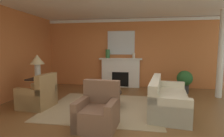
{
  "coord_description": "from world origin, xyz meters",
  "views": [
    {
      "loc": [
        0.51,
        -4.42,
        1.63
      ],
      "look_at": [
        -0.38,
        1.1,
        1.0
      ],
      "focal_mm": 28.23,
      "sensor_mm": 36.0,
      "label": 1
    }
  ],
  "objects_px": {
    "armchair_facing_fireplace": "(98,113)",
    "potted_plant": "(185,80)",
    "mantel_mirror": "(121,43)",
    "vase_mantel_right": "(134,56)",
    "fireplace": "(121,73)",
    "coffee_table": "(104,95)",
    "vase_mantel_left": "(108,54)",
    "armchair_near_window": "(38,97)",
    "sofa": "(167,100)",
    "table_lamp": "(37,62)",
    "side_table": "(38,88)"
  },
  "relations": [
    {
      "from": "coffee_table",
      "to": "vase_mantel_left",
      "type": "xyz_separation_m",
      "value": [
        -0.38,
        2.68,
        1.08
      ]
    },
    {
      "from": "armchair_near_window",
      "to": "side_table",
      "type": "distance_m",
      "value": 0.79
    },
    {
      "from": "mantel_mirror",
      "to": "coffee_table",
      "type": "relative_size",
      "value": 1.15
    },
    {
      "from": "side_table",
      "to": "potted_plant",
      "type": "height_order",
      "value": "potted_plant"
    },
    {
      "from": "vase_mantel_left",
      "to": "potted_plant",
      "type": "bearing_deg",
      "value": -12.17
    },
    {
      "from": "fireplace",
      "to": "vase_mantel_left",
      "type": "xyz_separation_m",
      "value": [
        -0.55,
        -0.05,
        0.83
      ]
    },
    {
      "from": "vase_mantel_left",
      "to": "potted_plant",
      "type": "relative_size",
      "value": 0.44
    },
    {
      "from": "armchair_facing_fireplace",
      "to": "coffee_table",
      "type": "xyz_separation_m",
      "value": [
        -0.14,
        1.26,
        0.03
      ]
    },
    {
      "from": "mantel_mirror",
      "to": "vase_mantel_right",
      "type": "height_order",
      "value": "mantel_mirror"
    },
    {
      "from": "sofa",
      "to": "mantel_mirror",
      "type": "bearing_deg",
      "value": 118.11
    },
    {
      "from": "sofa",
      "to": "armchair_facing_fireplace",
      "type": "bearing_deg",
      "value": -141.45
    },
    {
      "from": "sofa",
      "to": "table_lamp",
      "type": "relative_size",
      "value": 2.94
    },
    {
      "from": "armchair_near_window",
      "to": "vase_mantel_left",
      "type": "xyz_separation_m",
      "value": [
        1.41,
        2.98,
        1.11
      ]
    },
    {
      "from": "potted_plant",
      "to": "armchair_facing_fireplace",
      "type": "bearing_deg",
      "value": -126.84
    },
    {
      "from": "mantel_mirror",
      "to": "coffee_table",
      "type": "bearing_deg",
      "value": -93.36
    },
    {
      "from": "vase_mantel_right",
      "to": "potted_plant",
      "type": "xyz_separation_m",
      "value": [
        1.89,
        -0.65,
        -0.85
      ]
    },
    {
      "from": "armchair_facing_fireplace",
      "to": "table_lamp",
      "type": "distance_m",
      "value": 3.0
    },
    {
      "from": "mantel_mirror",
      "to": "vase_mantel_left",
      "type": "distance_m",
      "value": 0.74
    },
    {
      "from": "mantel_mirror",
      "to": "vase_mantel_right",
      "type": "xyz_separation_m",
      "value": [
        0.55,
        -0.17,
        -0.54
      ]
    },
    {
      "from": "potted_plant",
      "to": "vase_mantel_left",
      "type": "bearing_deg",
      "value": 167.83
    },
    {
      "from": "armchair_facing_fireplace",
      "to": "coffee_table",
      "type": "relative_size",
      "value": 0.95
    },
    {
      "from": "side_table",
      "to": "table_lamp",
      "type": "height_order",
      "value": "table_lamp"
    },
    {
      "from": "sofa",
      "to": "armchair_near_window",
      "type": "bearing_deg",
      "value": -175.39
    },
    {
      "from": "side_table",
      "to": "table_lamp",
      "type": "xyz_separation_m",
      "value": [
        0.0,
        0.0,
        0.82
      ]
    },
    {
      "from": "armchair_facing_fireplace",
      "to": "sofa",
      "type": "bearing_deg",
      "value": 38.55
    },
    {
      "from": "vase_mantel_right",
      "to": "vase_mantel_left",
      "type": "relative_size",
      "value": 0.6
    },
    {
      "from": "sofa",
      "to": "armchair_facing_fireplace",
      "type": "xyz_separation_m",
      "value": [
        -1.56,
        -1.24,
        0.01
      ]
    },
    {
      "from": "side_table",
      "to": "armchair_near_window",
      "type": "bearing_deg",
      "value": -58.75
    },
    {
      "from": "coffee_table",
      "to": "side_table",
      "type": "xyz_separation_m",
      "value": [
        -2.2,
        0.37,
        0.06
      ]
    },
    {
      "from": "fireplace",
      "to": "side_table",
      "type": "xyz_separation_m",
      "value": [
        -2.37,
        -2.36,
        -0.18
      ]
    },
    {
      "from": "armchair_near_window",
      "to": "table_lamp",
      "type": "xyz_separation_m",
      "value": [
        -0.41,
        0.67,
        0.92
      ]
    },
    {
      "from": "mantel_mirror",
      "to": "vase_mantel_left",
      "type": "relative_size",
      "value": 3.15
    },
    {
      "from": "coffee_table",
      "to": "vase_mantel_left",
      "type": "bearing_deg",
      "value": 98.12
    },
    {
      "from": "side_table",
      "to": "sofa",
      "type": "bearing_deg",
      "value": -5.7
    },
    {
      "from": "armchair_facing_fireplace",
      "to": "potted_plant",
      "type": "relative_size",
      "value": 1.14
    },
    {
      "from": "mantel_mirror",
      "to": "side_table",
      "type": "xyz_separation_m",
      "value": [
        -2.37,
        -2.48,
        -1.48
      ]
    },
    {
      "from": "vase_mantel_left",
      "to": "table_lamp",
      "type": "bearing_deg",
      "value": -128.16
    },
    {
      "from": "coffee_table",
      "to": "sofa",
      "type": "bearing_deg",
      "value": -0.59
    },
    {
      "from": "side_table",
      "to": "vase_mantel_right",
      "type": "height_order",
      "value": "vase_mantel_right"
    },
    {
      "from": "mantel_mirror",
      "to": "vase_mantel_left",
      "type": "height_order",
      "value": "mantel_mirror"
    },
    {
      "from": "armchair_near_window",
      "to": "vase_mantel_right",
      "type": "xyz_separation_m",
      "value": [
        2.51,
        2.98,
        1.04
      ]
    },
    {
      "from": "mantel_mirror",
      "to": "armchair_near_window",
      "type": "xyz_separation_m",
      "value": [
        -1.96,
        -3.15,
        -1.58
      ]
    },
    {
      "from": "vase_mantel_right",
      "to": "table_lamp",
      "type": "bearing_deg",
      "value": -141.61
    },
    {
      "from": "mantel_mirror",
      "to": "armchair_facing_fireplace",
      "type": "distance_m",
      "value": 4.4
    },
    {
      "from": "fireplace",
      "to": "potted_plant",
      "type": "relative_size",
      "value": 2.16
    },
    {
      "from": "table_lamp",
      "to": "armchair_facing_fireplace",
      "type": "bearing_deg",
      "value": -34.9
    },
    {
      "from": "fireplace",
      "to": "armchair_near_window",
      "type": "relative_size",
      "value": 1.89
    },
    {
      "from": "vase_mantel_left",
      "to": "side_table",
      "type": "bearing_deg",
      "value": -128.16
    },
    {
      "from": "coffee_table",
      "to": "mantel_mirror",
      "type": "bearing_deg",
      "value": 86.64
    },
    {
      "from": "side_table",
      "to": "potted_plant",
      "type": "bearing_deg",
      "value": 19.09
    }
  ]
}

